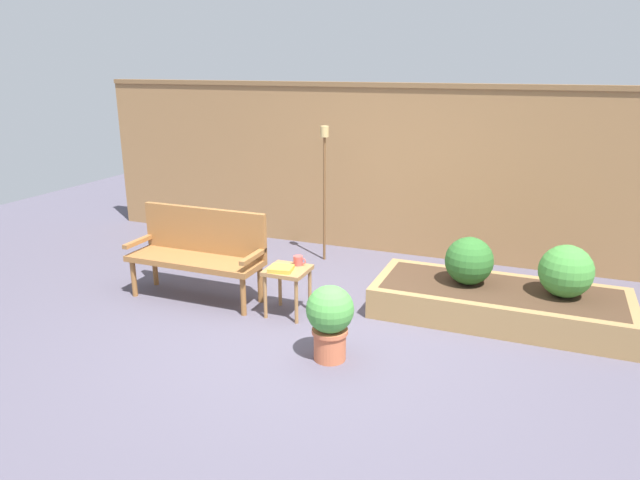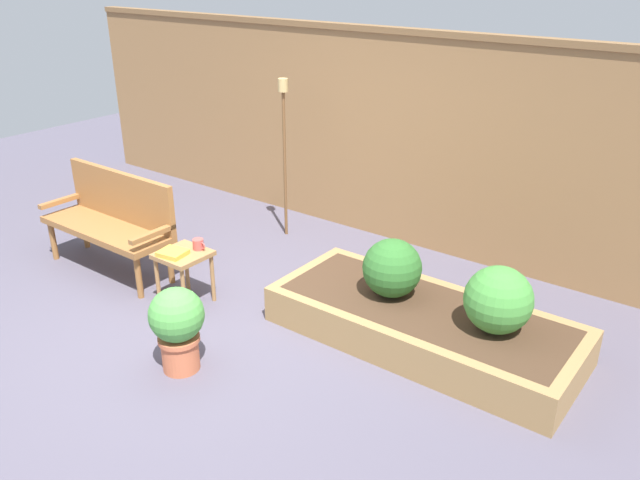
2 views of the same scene
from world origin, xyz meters
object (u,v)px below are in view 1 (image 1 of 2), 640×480
(cup_on_table, at_px, (298,261))
(garden_bench, at_px, (199,247))
(tiki_torch, at_px, (324,170))
(shrub_near_bench, at_px, (469,261))
(side_table, at_px, (288,276))
(potted_boxwood, at_px, (330,318))
(shrub_far_corner, at_px, (566,271))
(book_on_table, at_px, (281,269))

(cup_on_table, bearing_deg, garden_bench, -177.92)
(garden_bench, height_order, tiki_torch, tiki_torch)
(cup_on_table, height_order, tiki_torch, tiki_torch)
(shrub_near_bench, height_order, tiki_torch, tiki_torch)
(garden_bench, distance_m, side_table, 1.07)
(potted_boxwood, relative_size, tiki_torch, 0.39)
(cup_on_table, distance_m, tiki_torch, 1.71)
(cup_on_table, relative_size, shrub_far_corner, 0.26)
(tiki_torch, bearing_deg, shrub_near_bench, -26.90)
(book_on_table, relative_size, potted_boxwood, 0.34)
(cup_on_table, bearing_deg, book_on_table, -112.44)
(shrub_near_bench, bearing_deg, cup_on_table, -159.30)
(garden_bench, height_order, shrub_far_corner, garden_bench)
(potted_boxwood, bearing_deg, garden_bench, 156.02)
(garden_bench, distance_m, tiki_torch, 1.88)
(garden_bench, distance_m, shrub_far_corner, 3.61)
(book_on_table, relative_size, shrub_far_corner, 0.45)
(garden_bench, bearing_deg, potted_boxwood, -23.98)
(side_table, bearing_deg, shrub_far_corner, 16.06)
(garden_bench, height_order, potted_boxwood, garden_bench)
(shrub_far_corner, bearing_deg, garden_bench, -169.92)
(cup_on_table, relative_size, potted_boxwood, 0.20)
(potted_boxwood, xyz_separation_m, tiki_torch, (-0.98, 2.38, 0.77))
(side_table, distance_m, potted_boxwood, 0.99)
(garden_bench, bearing_deg, tiki_torch, 63.97)
(cup_on_table, bearing_deg, potted_boxwood, -51.81)
(garden_bench, relative_size, shrub_near_bench, 3.06)
(tiki_torch, bearing_deg, potted_boxwood, -67.56)
(garden_bench, relative_size, tiki_torch, 0.86)
(garden_bench, bearing_deg, shrub_far_corner, 10.08)
(cup_on_table, bearing_deg, side_table, -114.82)
(potted_boxwood, relative_size, shrub_near_bench, 1.38)
(garden_bench, bearing_deg, shrub_near_bench, 13.27)
(book_on_table, bearing_deg, tiki_torch, 88.49)
(cup_on_table, xyz_separation_m, potted_boxwood, (0.65, -0.82, -0.15))
(side_table, bearing_deg, cup_on_table, 65.18)
(side_table, height_order, shrub_near_bench, shrub_near_bench)
(cup_on_table, xyz_separation_m, tiki_torch, (-0.33, 1.56, 0.62))
(potted_boxwood, bearing_deg, shrub_near_bench, 57.07)
(potted_boxwood, xyz_separation_m, shrub_near_bench, (0.92, 1.42, 0.16))
(potted_boxwood, bearing_deg, book_on_table, 140.24)
(side_table, relative_size, shrub_far_corner, 0.97)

